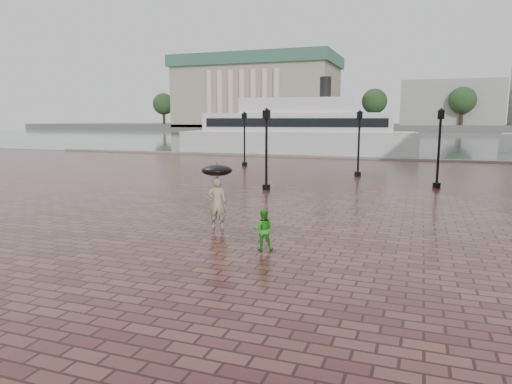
% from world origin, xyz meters
% --- Properties ---
extents(ground, '(300.00, 300.00, 0.00)m').
position_xyz_m(ground, '(0.00, 0.00, 0.00)').
color(ground, '#361918').
rests_on(ground, ground).
extents(harbour_water, '(240.00, 240.00, 0.00)m').
position_xyz_m(harbour_water, '(0.00, 92.00, 0.00)').
color(harbour_water, '#4B555B').
rests_on(harbour_water, ground).
extents(quay_edge, '(80.00, 0.60, 0.30)m').
position_xyz_m(quay_edge, '(0.00, 32.00, 0.00)').
color(quay_edge, slate).
rests_on(quay_edge, ground).
extents(far_shore, '(300.00, 60.00, 2.00)m').
position_xyz_m(far_shore, '(0.00, 160.00, 1.00)').
color(far_shore, '#4C4C47').
rests_on(far_shore, ground).
extents(museum, '(57.00, 32.50, 26.00)m').
position_xyz_m(museum, '(-55.00, 144.61, 13.91)').
color(museum, gray).
rests_on(museum, ground).
extents(far_trees, '(188.00, 8.00, 13.50)m').
position_xyz_m(far_trees, '(0.00, 138.00, 9.42)').
color(far_trees, '#2D2119').
rests_on(far_trees, ground).
extents(street_lamps, '(21.44, 14.44, 4.40)m').
position_xyz_m(street_lamps, '(-1.60, 17.60, 2.33)').
color(street_lamps, black).
rests_on(street_lamps, ground).
extents(adult_pedestrian, '(0.77, 0.59, 1.87)m').
position_xyz_m(adult_pedestrian, '(-4.72, 0.72, 0.94)').
color(adult_pedestrian, tan).
rests_on(adult_pedestrian, ground).
extents(child_pedestrian, '(0.72, 0.63, 1.25)m').
position_xyz_m(child_pedestrian, '(-2.29, -1.28, 0.63)').
color(child_pedestrian, '#24991C').
rests_on(child_pedestrian, ground).
extents(ferry_near, '(26.63, 9.55, 8.54)m').
position_xyz_m(ferry_near, '(-11.42, 37.00, 2.57)').
color(ferry_near, '#B9B9B9').
rests_on(ferry_near, ground).
extents(umbrella, '(1.10, 1.10, 1.19)m').
position_xyz_m(umbrella, '(-4.72, 0.72, 2.11)').
color(umbrella, black).
rests_on(umbrella, ground).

